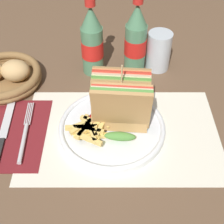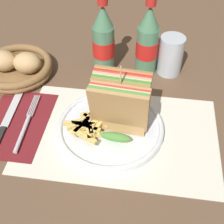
# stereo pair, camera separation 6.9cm
# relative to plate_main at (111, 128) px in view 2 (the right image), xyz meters

# --- Properties ---
(ground_plane) EXTENTS (4.00, 4.00, 0.00)m
(ground_plane) POSITION_rel_plate_main_xyz_m (-0.00, -0.01, -0.01)
(ground_plane) COLOR brown
(placemat) EXTENTS (0.44, 0.28, 0.00)m
(placemat) POSITION_rel_plate_main_xyz_m (0.02, -0.01, -0.01)
(placemat) COLOR silver
(placemat) RESTS_ON ground_plane
(plate_main) EXTENTS (0.24, 0.24, 0.02)m
(plate_main) POSITION_rel_plate_main_xyz_m (0.00, 0.00, 0.00)
(plate_main) COLOR white
(plate_main) RESTS_ON ground_plane
(club_sandwich) EXTENTS (0.13, 0.11, 0.16)m
(club_sandwich) POSITION_rel_plate_main_xyz_m (0.02, 0.01, 0.07)
(club_sandwich) COLOR tan
(club_sandwich) RESTS_ON plate_main
(fries_pile) EXTENTS (0.11, 0.10, 0.02)m
(fries_pile) POSITION_rel_plate_main_xyz_m (-0.05, -0.02, 0.02)
(fries_pile) COLOR #E5C166
(fries_pile) RESTS_ON plate_main
(ketchup_blob) EXTENTS (0.04, 0.03, 0.01)m
(ketchup_blob) POSITION_rel_plate_main_xyz_m (-0.03, 0.02, 0.02)
(ketchup_blob) COLOR maroon
(ketchup_blob) RESTS_ON plate_main
(napkin) EXTENTS (0.14, 0.22, 0.00)m
(napkin) POSITION_rel_plate_main_xyz_m (-0.22, -0.01, -0.01)
(napkin) COLOR maroon
(napkin) RESTS_ON ground_plane
(fork) EXTENTS (0.02, 0.18, 0.01)m
(fork) POSITION_rel_plate_main_xyz_m (-0.19, -0.02, -0.00)
(fork) COLOR silver
(fork) RESTS_ON napkin
(knife) EXTENTS (0.03, 0.22, 0.00)m
(knife) POSITION_rel_plate_main_xyz_m (-0.24, -0.01, -0.00)
(knife) COLOR black
(knife) RESTS_ON napkin
(coke_bottle_near) EXTENTS (0.06, 0.06, 0.21)m
(coke_bottle_near) POSITION_rel_plate_main_xyz_m (-0.05, 0.22, 0.08)
(coke_bottle_near) COLOR #4C7F5B
(coke_bottle_near) RESTS_ON ground_plane
(coke_bottle_far) EXTENTS (0.06, 0.06, 0.21)m
(coke_bottle_far) POSITION_rel_plate_main_xyz_m (0.06, 0.24, 0.08)
(coke_bottle_far) COLOR #4C7F5B
(coke_bottle_far) RESTS_ON ground_plane
(glass_near) EXTENTS (0.06, 0.06, 0.11)m
(glass_near) POSITION_rel_plate_main_xyz_m (0.13, 0.24, 0.04)
(glass_near) COLOR silver
(glass_near) RESTS_ON ground_plane
(bread_basket) EXTENTS (0.19, 0.19, 0.07)m
(bread_basket) POSITION_rel_plate_main_xyz_m (-0.28, 0.17, 0.01)
(bread_basket) COLOR olive
(bread_basket) RESTS_ON ground_plane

